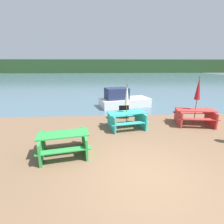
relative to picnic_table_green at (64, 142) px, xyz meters
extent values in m
plane|color=brown|center=(2.54, -1.43, -0.46)|extent=(60.00, 60.00, 0.00)
cube|color=slate|center=(2.54, 29.48, -0.46)|extent=(60.00, 50.00, 0.00)
cube|color=#284723|center=(2.54, 49.48, 1.54)|extent=(80.00, 1.60, 4.00)
cube|color=green|center=(0.00, 0.00, 0.28)|extent=(1.79, 1.03, 0.04)
cube|color=green|center=(0.11, -0.54, -0.04)|extent=(1.71, 0.62, 0.04)
cube|color=green|center=(-0.11, 0.54, -0.04)|extent=(1.71, 0.62, 0.04)
cube|color=green|center=(-0.69, -0.14, -0.10)|extent=(0.35, 1.37, 0.72)
cube|color=green|center=(0.69, 0.14, -0.10)|extent=(0.35, 1.37, 0.72)
cube|color=#33B7A8|center=(2.49, 2.42, 0.30)|extent=(1.87, 1.03, 0.04)
cube|color=#33B7A8|center=(2.59, 1.88, -0.05)|extent=(1.78, 0.62, 0.04)
cube|color=#33B7A8|center=(2.38, 2.96, -0.05)|extent=(1.78, 0.62, 0.04)
cube|color=#33B7A8|center=(1.76, 2.27, -0.09)|extent=(0.34, 1.37, 0.74)
cube|color=#33B7A8|center=(3.21, 2.56, -0.09)|extent=(0.34, 1.37, 0.74)
cube|color=red|center=(6.00, 2.67, 0.32)|extent=(1.95, 1.00, 0.04)
cube|color=red|center=(5.91, 2.13, 0.00)|extent=(1.88, 0.59, 0.04)
cube|color=red|center=(6.10, 3.22, 0.00)|extent=(1.88, 0.59, 0.04)
cube|color=red|center=(5.22, 2.81, -0.08)|extent=(0.30, 1.37, 0.75)
cube|color=red|center=(6.78, 2.54, -0.08)|extent=(0.30, 1.37, 0.75)
cylinder|color=brown|center=(6.00, 2.67, 0.75)|extent=(0.04, 0.04, 2.42)
cone|color=#A81923|center=(6.00, 2.67, 1.40)|extent=(0.28, 0.28, 1.11)
cylinder|color=brown|center=(2.49, 2.42, 0.60)|extent=(0.04, 0.04, 2.12)
cone|color=white|center=(2.49, 2.42, 1.18)|extent=(0.21, 0.21, 0.96)
cube|color=silver|center=(2.97, 6.67, -0.16)|extent=(3.77, 2.40, 0.59)
cube|color=navy|center=(2.36, 6.51, 0.52)|extent=(1.76, 1.44, 0.77)
cube|color=black|center=(2.54, 3.88, -0.08)|extent=(0.55, 0.08, 0.75)
camera|label=1|loc=(1.32, -5.52, 2.59)|focal=28.00mm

